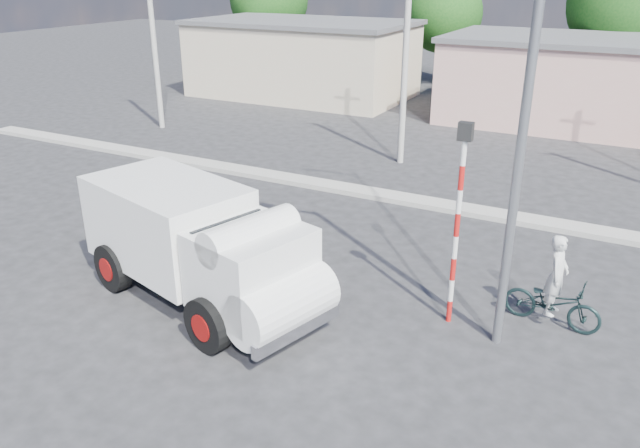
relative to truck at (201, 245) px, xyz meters
The scene contains 10 objects.
ground_plane 2.44m from the truck, ahead, with size 120.00×120.00×0.00m, color #262629.
median 8.65m from the truck, 76.84° to the left, with size 40.00×0.80×0.16m, color #99968E.
truck is the anchor object (origin of this frame).
bicycle 7.64m from the truck, 20.80° to the left, with size 0.70×2.01×1.06m, color #182929.
cyclist 7.61m from the truck, 20.80° to the left, with size 0.64×0.42×1.76m, color silver.
traffic_pole 5.58m from the truck, 19.47° to the left, with size 0.28×0.18×4.36m.
streetlight 7.20m from the truck, 14.02° to the left, with size 2.34×0.22×9.00m.
building_row 22.54m from the truck, 82.23° to the left, with size 37.80×7.30×4.44m.
tree_row 29.14m from the truck, 90.63° to the left, with size 34.13×7.32×8.10m.
utility_poles 13.63m from the truck, 67.13° to the left, with size 35.40×0.24×8.00m.
Camera 1 is at (6.21, -10.07, 7.11)m, focal length 35.00 mm.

